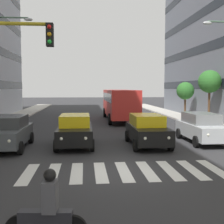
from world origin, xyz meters
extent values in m
plane|color=#2D2D30|center=(0.00, 0.00, 0.00)|extent=(180.00, 180.00, 0.00)
cube|color=black|center=(-14.61, -21.83, 3.55)|extent=(8.83, 19.38, 0.90)
cube|color=silver|center=(-3.60, 0.00, 0.00)|extent=(0.45, 2.80, 0.01)
cube|color=silver|center=(-2.70, 0.00, 0.00)|extent=(0.45, 2.80, 0.01)
cube|color=silver|center=(-1.80, 0.00, 0.00)|extent=(0.45, 2.80, 0.01)
cube|color=silver|center=(-0.90, 0.00, 0.00)|extent=(0.45, 2.80, 0.01)
cube|color=silver|center=(0.00, 0.00, 0.00)|extent=(0.45, 2.80, 0.01)
cube|color=silver|center=(0.90, 0.00, 0.00)|extent=(0.45, 2.80, 0.01)
cube|color=silver|center=(1.80, 0.00, 0.00)|extent=(0.45, 2.80, 0.01)
cube|color=silver|center=(2.70, 0.00, 0.00)|extent=(0.45, 2.80, 0.01)
cube|color=silver|center=(3.60, 0.00, 0.00)|extent=(0.45, 2.80, 0.01)
cube|color=#B2B7BC|center=(-5.36, -5.54, 0.72)|extent=(1.80, 4.40, 0.80)
cube|color=slate|center=(-5.36, -5.74, 1.42)|extent=(1.58, 2.46, 0.60)
cylinder|color=black|center=(-4.46, -4.08, 0.32)|extent=(0.22, 0.64, 0.64)
cylinder|color=black|center=(-6.26, -6.99, 0.32)|extent=(0.22, 0.64, 0.64)
cylinder|color=black|center=(-4.46, -6.99, 0.32)|extent=(0.22, 0.64, 0.64)
sphere|color=white|center=(-4.78, -3.39, 0.80)|extent=(0.18, 0.18, 0.18)
cube|color=black|center=(-1.95, -4.85, 0.72)|extent=(1.80, 4.40, 0.80)
cube|color=yellow|center=(-1.95, -5.05, 1.42)|extent=(1.58, 2.46, 0.60)
cylinder|color=black|center=(-2.85, -3.40, 0.32)|extent=(0.22, 0.64, 0.64)
cylinder|color=black|center=(-1.05, -3.40, 0.32)|extent=(0.22, 0.64, 0.64)
cylinder|color=black|center=(-2.85, -6.31, 0.32)|extent=(0.22, 0.64, 0.64)
cylinder|color=black|center=(-1.05, -6.31, 0.32)|extent=(0.22, 0.64, 0.64)
sphere|color=white|center=(-2.53, -2.70, 0.80)|extent=(0.18, 0.18, 0.18)
sphere|color=white|center=(-1.38, -2.70, 0.80)|extent=(0.18, 0.18, 0.18)
cube|color=black|center=(2.02, -5.11, 0.72)|extent=(1.80, 4.40, 0.80)
cube|color=yellow|center=(2.02, -5.31, 1.42)|extent=(1.58, 2.46, 0.60)
cylinder|color=black|center=(1.12, -3.66, 0.32)|extent=(0.22, 0.64, 0.64)
cylinder|color=black|center=(2.92, -3.66, 0.32)|extent=(0.22, 0.64, 0.64)
cylinder|color=black|center=(1.12, -6.56, 0.32)|extent=(0.22, 0.64, 0.64)
cylinder|color=black|center=(2.92, -6.56, 0.32)|extent=(0.22, 0.64, 0.64)
sphere|color=white|center=(1.45, -2.96, 0.80)|extent=(0.18, 0.18, 0.18)
sphere|color=white|center=(2.60, -2.96, 0.80)|extent=(0.18, 0.18, 0.18)
cube|color=#474C51|center=(5.48, -4.73, 0.72)|extent=(1.80, 4.40, 0.80)
cube|color=#343639|center=(5.48, -4.93, 1.42)|extent=(1.58, 2.46, 0.60)
cylinder|color=black|center=(4.58, -3.28, 0.32)|extent=(0.22, 0.64, 0.64)
cylinder|color=black|center=(4.58, -6.18, 0.32)|extent=(0.22, 0.64, 0.64)
sphere|color=white|center=(4.90, -2.58, 0.80)|extent=(0.18, 0.18, 0.18)
cube|color=red|center=(-1.95, -17.91, 1.75)|extent=(2.50, 10.50, 2.50)
cube|color=black|center=(-1.95, -17.91, 2.30)|extent=(2.52, 9.87, 0.80)
cylinder|color=black|center=(-3.20, -14.23, 0.50)|extent=(0.28, 1.00, 1.00)
cylinder|color=black|center=(-0.70, -14.23, 0.50)|extent=(0.28, 1.00, 1.00)
cylinder|color=black|center=(-3.20, -21.06, 0.50)|extent=(0.28, 1.00, 1.00)
cylinder|color=black|center=(-0.70, -21.06, 0.50)|extent=(0.28, 1.00, 1.00)
cube|color=#232328|center=(2.30, 5.07, 0.52)|extent=(1.12, 0.35, 0.36)
cube|color=#4C4C51|center=(2.20, 5.08, 1.00)|extent=(0.31, 0.39, 0.64)
sphere|color=black|center=(2.20, 5.08, 1.44)|extent=(0.26, 0.26, 0.26)
cube|color=black|center=(2.62, 0.88, 4.95)|extent=(0.24, 0.28, 0.76)
sphere|color=red|center=(2.62, 1.03, 5.19)|extent=(0.14, 0.14, 0.14)
sphere|color=orange|center=(2.62, 1.03, 4.95)|extent=(0.14, 0.14, 0.14)
sphere|color=green|center=(2.62, 1.03, 4.71)|extent=(0.14, 0.14, 0.14)
ellipsoid|color=#B7BCC1|center=(-5.77, -6.15, 7.02)|extent=(0.56, 0.28, 0.20)
cylinder|color=#4C6B56|center=(6.64, -8.86, 7.71)|extent=(3.15, 0.10, 0.10)
ellipsoid|color=#B7BCC1|center=(5.07, -8.86, 7.61)|extent=(0.56, 0.28, 0.20)
cylinder|color=#513823|center=(-9.16, -13.33, 1.66)|extent=(0.20, 0.20, 3.01)
sphere|color=#2D6B28|center=(-9.16, -13.33, 3.75)|extent=(1.94, 1.94, 1.94)
cylinder|color=#513823|center=(-8.92, -18.68, 1.25)|extent=(0.20, 0.20, 2.21)
sphere|color=#2D6B28|center=(-8.92, -18.68, 2.90)|extent=(1.82, 1.82, 1.82)
camera|label=1|loc=(1.49, 10.98, 3.19)|focal=47.19mm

